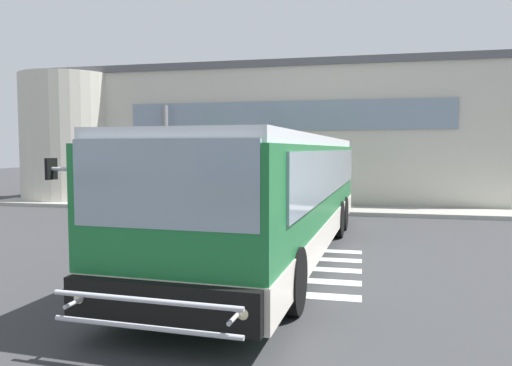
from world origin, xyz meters
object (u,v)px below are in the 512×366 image
object	(u,v)px
entry_support_column	(165,154)
passenger_near_column	(179,182)
bus_main_foreground	(275,197)
passenger_by_doorway	(194,182)

from	to	relation	value
entry_support_column	passenger_near_column	bearing A→B (deg)	-32.20
passenger_near_column	bus_main_foreground	bearing A→B (deg)	-55.34
bus_main_foreground	passenger_by_doorway	world-z (taller)	bus_main_foreground
entry_support_column	bus_main_foreground	bearing A→B (deg)	-53.31
passenger_near_column	passenger_by_doorway	xyz separation A→B (m)	(0.86, -0.50, 0.03)
entry_support_column	passenger_by_doorway	xyz separation A→B (m)	(1.66, -1.01, -1.10)
entry_support_column	bus_main_foreground	size ratio (longest dim) A/B	0.34
bus_main_foreground	passenger_by_doorway	size ratio (longest dim) A/B	7.19
bus_main_foreground	entry_support_column	bearing A→B (deg)	126.69
passenger_near_column	passenger_by_doorway	size ratio (longest dim) A/B	1.00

